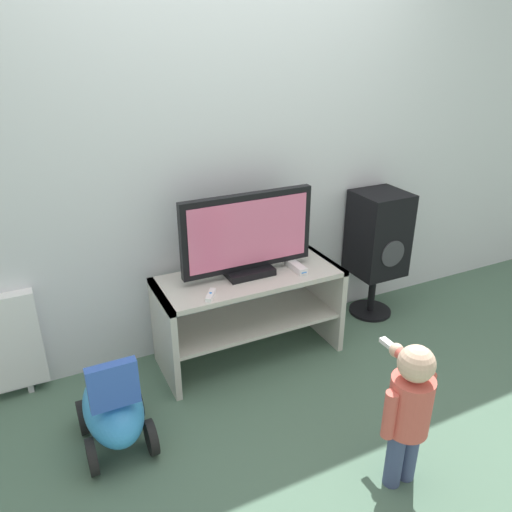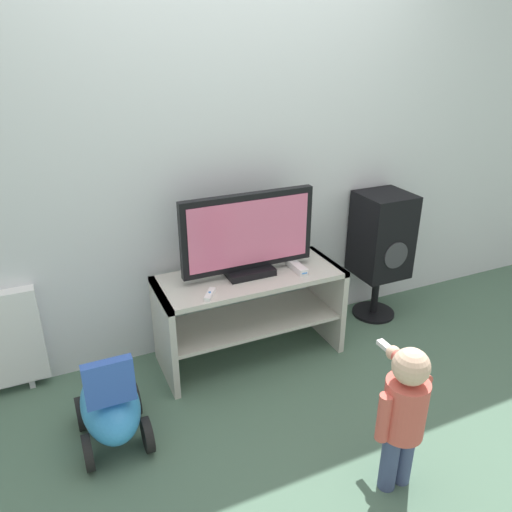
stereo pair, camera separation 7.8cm
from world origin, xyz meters
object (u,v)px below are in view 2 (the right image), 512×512
at_px(television, 248,236).
at_px(ride_on_toy, 110,405).
at_px(game_console, 297,267).
at_px(child, 403,408).
at_px(remote_primary, 210,294).
at_px(speaker_tower, 381,238).

distance_m(television, ride_on_toy, 1.16).
distance_m(game_console, child, 1.13).
distance_m(game_console, remote_primary, 0.60).
relative_size(remote_primary, ride_on_toy, 0.23).
distance_m(television, remote_primary, 0.42).
relative_size(television, remote_primary, 6.33).
relative_size(television, child, 1.11).
relative_size(speaker_tower, ride_on_toy, 1.62).
xyz_separation_m(speaker_tower, ride_on_toy, (-1.93, -0.47, -0.39)).
xyz_separation_m(television, game_console, (0.28, -0.07, -0.22)).
bearing_deg(game_console, television, 165.46).
distance_m(remote_primary, speaker_tower, 1.34).
height_order(game_console, ride_on_toy, game_console).
distance_m(television, speaker_tower, 1.04).
bearing_deg(ride_on_toy, remote_primary, 20.70).
distance_m(television, game_console, 0.37).
height_order(television, remote_primary, television).
xyz_separation_m(television, ride_on_toy, (-0.91, -0.40, -0.60)).
bearing_deg(television, ride_on_toy, -156.28).
xyz_separation_m(game_console, remote_primary, (-0.59, -0.10, -0.01)).
height_order(remote_primary, speaker_tower, speaker_tower).
bearing_deg(remote_primary, speaker_tower, 10.32).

